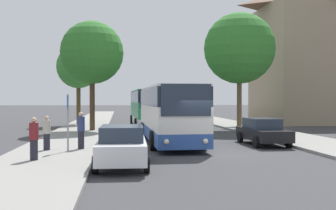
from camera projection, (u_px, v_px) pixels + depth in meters
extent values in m
plane|color=#38383A|center=(205.00, 154.00, 18.40)|extent=(300.00, 300.00, 0.00)
cube|color=gray|center=(52.00, 155.00, 17.54)|extent=(4.00, 120.00, 0.15)
cube|color=gray|center=(329.00, 65.00, 42.58)|extent=(14.72, 10.17, 12.43)
cube|color=#2D519E|center=(169.00, 132.00, 22.83)|extent=(2.71, 10.62, 0.70)
cube|color=silver|center=(169.00, 116.00, 22.81)|extent=(2.71, 10.62, 1.22)
cube|color=#232D3D|center=(169.00, 97.00, 22.80)|extent=(2.73, 10.41, 0.95)
cube|color=silver|center=(169.00, 88.00, 22.79)|extent=(2.65, 10.41, 0.12)
cube|color=#232D3D|center=(186.00, 100.00, 17.53)|extent=(2.28, 0.10, 1.45)
sphere|color=#F4EAC1|center=(166.00, 142.00, 17.42)|extent=(0.24, 0.24, 0.24)
sphere|color=#F4EAC1|center=(206.00, 141.00, 17.66)|extent=(0.24, 0.24, 0.24)
cylinder|color=black|center=(153.00, 140.00, 19.51)|extent=(0.32, 1.00, 1.00)
cylinder|color=black|center=(203.00, 140.00, 19.86)|extent=(0.32, 1.00, 1.00)
cylinder|color=black|center=(143.00, 130.00, 25.80)|extent=(0.32, 1.00, 1.00)
cylinder|color=black|center=(181.00, 130.00, 26.15)|extent=(0.32, 1.00, 1.00)
cube|color=silver|center=(148.00, 120.00, 35.66)|extent=(2.74, 11.03, 0.70)
cube|color=#23844C|center=(148.00, 109.00, 35.65)|extent=(2.74, 11.03, 1.30)
cube|color=#232D3D|center=(148.00, 97.00, 35.63)|extent=(2.76, 10.81, 0.95)
cube|color=#23844C|center=(148.00, 91.00, 35.62)|extent=(2.68, 10.81, 0.12)
cube|color=#232D3D|center=(154.00, 99.00, 30.18)|extent=(2.23, 0.11, 1.45)
sphere|color=#F4EAC1|center=(143.00, 124.00, 30.06)|extent=(0.24, 0.24, 0.24)
sphere|color=#F4EAC1|center=(166.00, 124.00, 30.32)|extent=(0.24, 0.24, 0.24)
cylinder|color=black|center=(136.00, 124.00, 32.23)|extent=(0.32, 1.01, 1.00)
cylinder|color=black|center=(166.00, 124.00, 32.59)|extent=(0.32, 1.01, 1.00)
cylinder|color=black|center=(132.00, 120.00, 38.74)|extent=(0.32, 1.01, 1.00)
cylinder|color=black|center=(157.00, 120.00, 39.10)|extent=(0.32, 1.01, 1.00)
cube|color=silver|center=(122.00, 149.00, 14.81)|extent=(1.90, 4.35, 0.70)
cube|color=#232D3D|center=(122.00, 133.00, 14.63)|extent=(1.62, 2.28, 0.55)
cylinder|color=black|center=(101.00, 154.00, 16.06)|extent=(0.22, 0.63, 0.62)
cylinder|color=black|center=(144.00, 153.00, 16.22)|extent=(0.22, 0.63, 0.62)
cylinder|color=black|center=(95.00, 165.00, 13.41)|extent=(0.22, 0.63, 0.62)
cylinder|color=black|center=(147.00, 164.00, 13.56)|extent=(0.22, 0.63, 0.62)
cube|color=black|center=(263.00, 134.00, 21.89)|extent=(1.81, 4.31, 0.60)
cube|color=#232D3D|center=(262.00, 123.00, 22.06)|extent=(1.58, 2.25, 0.58)
cylinder|color=black|center=(288.00, 142.00, 20.70)|extent=(0.21, 0.62, 0.62)
cylinder|color=black|center=(256.00, 142.00, 20.46)|extent=(0.21, 0.62, 0.62)
cylinder|color=black|center=(269.00, 137.00, 23.34)|extent=(0.21, 0.62, 0.62)
cylinder|color=black|center=(240.00, 137.00, 23.10)|extent=(0.21, 0.62, 0.62)
cylinder|color=gray|center=(68.00, 123.00, 18.10)|extent=(0.08, 0.08, 2.63)
cube|color=#1E56A3|center=(68.00, 102.00, 18.09)|extent=(0.03, 0.45, 0.60)
cylinder|color=#23232D|center=(34.00, 150.00, 15.48)|extent=(0.30, 0.30, 0.80)
cylinder|color=maroon|center=(34.00, 131.00, 15.47)|extent=(0.36, 0.36, 0.67)
sphere|color=tan|center=(34.00, 120.00, 15.47)|extent=(0.22, 0.22, 0.22)
cylinder|color=#23232D|center=(47.00, 142.00, 18.54)|extent=(0.30, 0.30, 0.77)
cylinder|color=#B2A899|center=(47.00, 127.00, 18.53)|extent=(0.36, 0.36, 0.64)
sphere|color=tan|center=(47.00, 118.00, 18.53)|extent=(0.21, 0.21, 0.21)
cylinder|color=#23232D|center=(81.00, 140.00, 18.97)|extent=(0.30, 0.30, 0.85)
cylinder|color=navy|center=(81.00, 124.00, 18.96)|extent=(0.36, 0.36, 0.71)
sphere|color=tan|center=(81.00, 114.00, 18.96)|extent=(0.23, 0.23, 0.23)
cylinder|color=#47331E|center=(92.00, 103.00, 30.50)|extent=(0.40, 0.40, 4.20)
sphere|color=#2D7028|center=(92.00, 53.00, 30.44)|extent=(4.88, 4.88, 4.88)
cylinder|color=#513D23|center=(79.00, 103.00, 38.37)|extent=(0.40, 0.40, 4.00)
sphere|color=#387F33|center=(78.00, 67.00, 38.32)|extent=(4.23, 4.23, 4.23)
cylinder|color=brown|center=(239.00, 102.00, 32.62)|extent=(0.40, 0.40, 4.42)
sphere|color=#2D7028|center=(239.00, 48.00, 32.56)|extent=(5.89, 5.89, 5.89)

